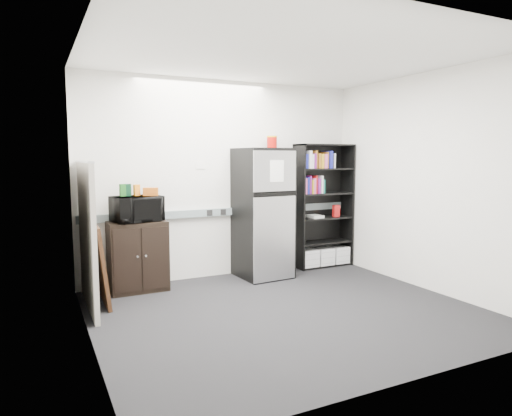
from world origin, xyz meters
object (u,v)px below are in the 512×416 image
Objects in this scene: bookshelf at (323,207)px; microwave at (137,209)px; cubicle_partition at (87,235)px; cabinet at (138,256)px; refrigerator at (263,213)px.

bookshelf is 2.81m from microwave.
cubicle_partition is 2.86× the size of microwave.
cabinet is 1.77m from refrigerator.
cubicle_partition reaches higher than microwave.
bookshelf reaches higher than cubicle_partition.
refrigerator is (1.71, -0.06, -0.14)m from microwave.
microwave is at bearing -178.36° from bookshelf.
cabinet is 0.59m from microwave.
bookshelf is 2.85m from cabinet.
microwave is at bearing 174.22° from refrigerator.
cubicle_partition reaches higher than cabinet.
refrigerator is (1.71, -0.08, 0.45)m from cabinet.
bookshelf reaches higher than microwave.
bookshelf is 1.14× the size of cubicle_partition.
cabinet is at bearing 173.69° from refrigerator.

